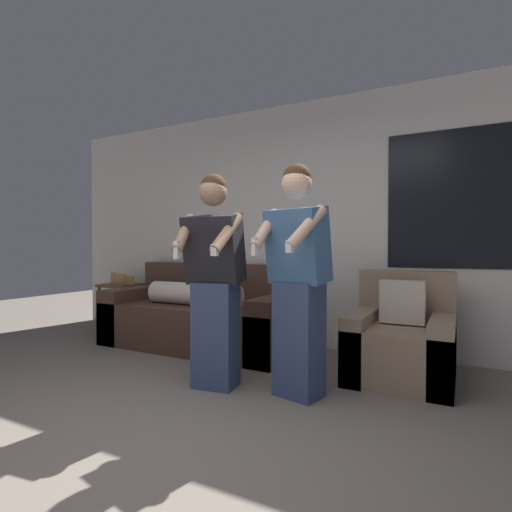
{
  "coord_description": "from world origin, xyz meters",
  "views": [
    {
      "loc": [
        1.47,
        -1.49,
        1.1
      ],
      "look_at": [
        0.07,
        1.19,
        1.03
      ],
      "focal_mm": 28.0,
      "sensor_mm": 36.0,
      "label": 1
    }
  ],
  "objects": [
    {
      "name": "couch",
      "position": [
        -1.1,
        2.17,
        0.32
      ],
      "size": [
        2.16,
        1.0,
        0.91
      ],
      "color": "#472D23",
      "rests_on": "ground_plane"
    },
    {
      "name": "side_table",
      "position": [
        -2.61,
        2.41,
        0.52
      ],
      "size": [
        0.49,
        0.46,
        0.76
      ],
      "color": "brown",
      "rests_on": "ground_plane"
    },
    {
      "name": "armchair",
      "position": [
        1.01,
        2.04,
        0.3
      ],
      "size": [
        0.81,
        0.9,
        0.88
      ],
      "color": "#937A60",
      "rests_on": "ground_plane"
    },
    {
      "name": "ground_plane",
      "position": [
        0.0,
        0.0,
        0.0
      ],
      "size": [
        14.0,
        14.0,
        0.0
      ],
      "primitive_type": "plane",
      "color": "slate"
    },
    {
      "name": "person_left",
      "position": [
        -0.25,
        1.1,
        0.84
      ],
      "size": [
        0.49,
        0.54,
        1.66
      ],
      "color": "#384770",
      "rests_on": "ground_plane"
    },
    {
      "name": "wall_back",
      "position": [
        0.02,
        2.7,
        1.35
      ],
      "size": [
        6.96,
        0.07,
        2.7
      ],
      "color": "silver",
      "rests_on": "ground_plane"
    },
    {
      "name": "person_right",
      "position": [
        0.39,
        1.23,
        0.86
      ],
      "size": [
        0.51,
        0.56,
        1.7
      ],
      "color": "#384770",
      "rests_on": "ground_plane"
    }
  ]
}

